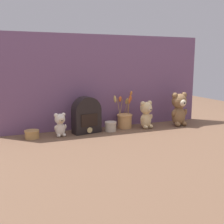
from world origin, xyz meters
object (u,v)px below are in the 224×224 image
teddy_bear_large (179,108)px  decorative_tin_short (32,134)px  teddy_bear_small (60,124)px  vintage_radio (87,116)px  flower_vase (125,118)px  decorative_tin_tall (111,126)px  teddy_bear_medium (146,114)px

teddy_bear_large → decorative_tin_short: bearing=177.8°
teddy_bear_large → teddy_bear_small: teddy_bear_large is taller
teddy_bear_small → vintage_radio: bearing=7.7°
flower_vase → decorative_tin_tall: flower_vase is taller
teddy_bear_large → decorative_tin_short: 1.19m
teddy_bear_large → decorative_tin_short: (-1.18, 0.04, -0.12)m
teddy_bear_medium → decorative_tin_short: 0.89m
teddy_bear_medium → teddy_bear_large: bearing=-3.9°
teddy_bear_small → vintage_radio: size_ratio=0.62×
teddy_bear_medium → flower_vase: size_ratio=0.74×
vintage_radio → decorative_tin_short: (-0.40, -0.01, -0.10)m
flower_vase → decorative_tin_short: flower_vase is taller
flower_vase → decorative_tin_tall: size_ratio=3.25×
teddy_bear_small → decorative_tin_short: teddy_bear_small is taller
teddy_bear_medium → flower_vase: flower_vase is taller
teddy_bear_medium → vintage_radio: 0.49m
decorative_tin_tall → flower_vase: bearing=22.2°
vintage_radio → teddy_bear_small: bearing=-172.3°
teddy_bear_large → teddy_bear_medium: size_ratio=1.26×
teddy_bear_large → vintage_radio: 0.78m
teddy_bear_medium → decorative_tin_tall: bearing=178.0°
teddy_bear_large → vintage_radio: teddy_bear_large is taller
decorative_tin_short → decorative_tin_tall: bearing=-1.4°
flower_vase → decorative_tin_short: (-0.73, -0.04, -0.05)m
teddy_bear_large → teddy_bear_small: (-0.99, 0.02, -0.06)m
decorative_tin_short → vintage_radio: bearing=0.8°
teddy_bear_small → decorative_tin_short: 0.20m
teddy_bear_large → vintage_radio: size_ratio=1.02×
teddy_bear_large → decorative_tin_short: size_ratio=2.73×
teddy_bear_large → flower_vase: size_ratio=0.94×
vintage_radio → decorative_tin_tall: vintage_radio is taller
vintage_radio → decorative_tin_short: size_ratio=2.68×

